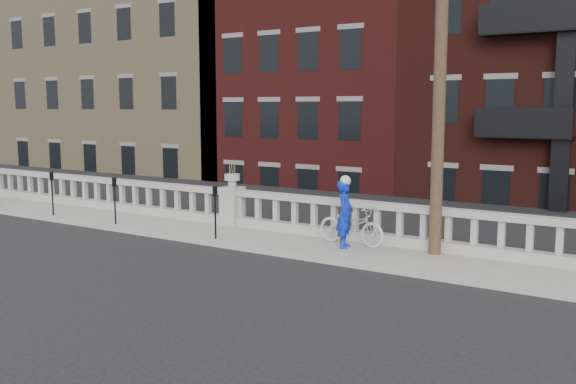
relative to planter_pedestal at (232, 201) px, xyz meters
name	(u,v)px	position (x,y,z in m)	size (l,w,h in m)	color
ground	(130,256)	(0.00, -3.95, -0.83)	(120.00, 120.00, 0.00)	black
sidewalk	(211,233)	(0.00, -0.95, -0.76)	(32.00, 2.20, 0.15)	gray
balustrade	(233,208)	(0.00, 0.00, -0.19)	(28.00, 0.34, 1.03)	gray
planter_pedestal	(232,201)	(0.00, 0.00, 0.00)	(0.55, 0.55, 1.76)	gray
lower_level	(466,124)	(0.56, 19.09, 1.80)	(80.00, 44.00, 20.80)	#605E59
utility_pole	(441,29)	(6.20, -0.35, 4.41)	(1.60, 0.28, 10.00)	#422D1E
parking_meter_b	(52,188)	(-5.73, -1.80, 0.17)	(0.10, 0.09, 1.36)	black
parking_meter_c	(115,195)	(-2.89, -1.80, 0.17)	(0.10, 0.09, 1.36)	black
parking_meter_d	(215,206)	(0.86, -1.80, 0.17)	(0.10, 0.09, 1.36)	black
bicycle	(351,225)	(4.11, -0.51, -0.20)	(0.64, 1.84, 0.97)	silver
cyclist	(345,214)	(4.15, -0.91, 0.14)	(0.60, 0.39, 1.64)	#0D28CC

